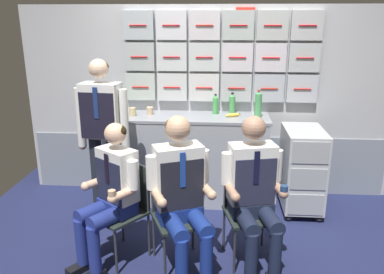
{
  "coord_description": "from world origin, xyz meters",
  "views": [
    {
      "loc": [
        0.14,
        -3.03,
        2.01
      ],
      "look_at": [
        -0.09,
        0.13,
        1.04
      ],
      "focal_mm": 36.63,
      "sensor_mm": 36.0,
      "label": 1
    }
  ],
  "objects": [
    {
      "name": "ground",
      "position": [
        0.0,
        0.0,
        -0.02
      ],
      "size": [
        4.8,
        4.8,
        0.04
      ],
      "primitive_type": "cube",
      "color": "#1C2246"
    },
    {
      "name": "service_trolley",
      "position": [
        1.03,
        0.92,
        0.48
      ],
      "size": [
        0.4,
        0.65,
        0.9
      ],
      "color": "black",
      "rests_on": "ground"
    },
    {
      "name": "galley_bulkhead",
      "position": [
        0.02,
        1.37,
        1.12
      ],
      "size": [
        4.2,
        0.14,
        2.15
      ],
      "color": "#B4B6BB",
      "rests_on": "ground"
    },
    {
      "name": "galley_counter",
      "position": [
        -0.22,
        1.09,
        0.49
      ],
      "size": [
        1.8,
        0.53,
        0.99
      ],
      "color": "#969AA3",
      "rests_on": "ground"
    },
    {
      "name": "crew_member_right",
      "position": [
        -0.15,
        -0.22,
        0.71
      ],
      "size": [
        0.59,
        0.71,
        1.29
      ],
      "color": "black",
      "rests_on": "ground"
    },
    {
      "name": "water_bottle_tall",
      "position": [
        0.28,
        1.24,
        1.1
      ],
      "size": [
        0.07,
        0.07,
        0.24
      ],
      "color": "#499C54",
      "rests_on": "galley_counter"
    },
    {
      "name": "coffee_cup_spare",
      "position": [
        -0.8,
        1.05,
        1.03
      ],
      "size": [
        0.07,
        0.07,
        0.09
      ],
      "color": "tan",
      "rests_on": "galley_counter"
    },
    {
      "name": "crew_member_by_counter",
      "position": [
        0.43,
        -0.11,
        0.7
      ],
      "size": [
        0.53,
        0.68,
        1.27
      ],
      "color": "black",
      "rests_on": "ground"
    },
    {
      "name": "folding_chair_right",
      "position": [
        -0.21,
        -0.08,
        0.51
      ],
      "size": [
        0.53,
        0.53,
        0.83
      ],
      "color": "#2D2D33",
      "rests_on": "ground"
    },
    {
      "name": "paper_cup_tan",
      "position": [
        -0.63,
        1.12,
        1.03
      ],
      "size": [
        0.07,
        0.07,
        0.08
      ],
      "color": "tan",
      "rests_on": "galley_counter"
    },
    {
      "name": "crew_member_left",
      "position": [
        -0.74,
        -0.16,
        0.66
      ],
      "size": [
        0.6,
        0.64,
        1.21
      ],
      "color": "black",
      "rests_on": "ground"
    },
    {
      "name": "water_bottle_blue_cap",
      "position": [
        -0.98,
        1.13,
        1.13
      ],
      "size": [
        0.07,
        0.07,
        0.3
      ],
      "color": "#4C9850",
      "rests_on": "galley_counter"
    },
    {
      "name": "water_bottle_clear",
      "position": [
        0.55,
        1.07,
        1.13
      ],
      "size": [
        0.07,
        0.07,
        0.3
      ],
      "color": "#4B9E5A",
      "rests_on": "galley_counter"
    },
    {
      "name": "water_bottle_short",
      "position": [
        0.09,
        1.21,
        1.09
      ],
      "size": [
        0.06,
        0.06,
        0.22
      ],
      "color": "#44A550",
      "rests_on": "galley_counter"
    },
    {
      "name": "folding_chair_left",
      "position": [
        -0.64,
        -0.02,
        0.51
      ],
      "size": [
        0.56,
        0.56,
        0.83
      ],
      "color": "#2D2D33",
      "rests_on": "ground"
    },
    {
      "name": "snack_banana",
      "position": [
        0.28,
        1.09,
        1.01
      ],
      "size": [
        0.17,
        0.1,
        0.04
      ],
      "color": "yellow",
      "rests_on": "galley_counter"
    },
    {
      "name": "folding_chair_by_counter",
      "position": [
        0.4,
        0.04,
        0.51
      ],
      "size": [
        0.48,
        0.48,
        0.83
      ],
      "color": "#2D2D33",
      "rests_on": "ground"
    },
    {
      "name": "crew_member_standing",
      "position": [
        -0.98,
        0.52,
        0.98
      ],
      "size": [
        0.52,
        0.29,
        1.65
      ],
      "color": "black",
      "rests_on": "ground"
    }
  ]
}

